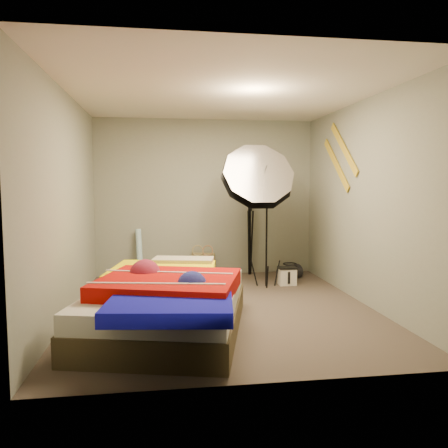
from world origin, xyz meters
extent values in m
plane|color=#4B423A|center=(0.00, 0.00, 0.00)|extent=(4.00, 4.00, 0.00)
plane|color=silver|center=(0.00, 0.00, 2.50)|extent=(4.00, 4.00, 0.00)
plane|color=gray|center=(0.00, 2.00, 1.25)|extent=(3.50, 0.00, 3.50)
plane|color=gray|center=(0.00, -2.00, 1.25)|extent=(3.50, 0.00, 3.50)
plane|color=gray|center=(-1.75, 0.00, 1.25)|extent=(0.00, 4.00, 4.00)
plane|color=gray|center=(1.75, 0.00, 1.25)|extent=(0.00, 4.00, 4.00)
cube|color=tan|center=(-0.05, 1.90, 0.18)|extent=(0.39, 0.24, 0.38)
cylinder|color=#60B7DB|center=(-1.06, 1.83, 0.39)|extent=(0.14, 0.24, 0.78)
cube|color=white|center=(1.10, 1.05, 0.12)|extent=(0.25, 0.18, 0.24)
cylinder|color=black|center=(1.25, 1.42, 0.11)|extent=(0.42, 0.35, 0.22)
cube|color=gold|center=(1.73, 0.60, 1.95)|extent=(0.02, 0.91, 0.78)
cube|color=gold|center=(1.73, 0.85, 1.75)|extent=(0.02, 0.91, 0.78)
cube|color=#4B3F29|center=(-0.66, -0.73, 0.13)|extent=(1.85, 2.30, 0.26)
cube|color=silver|center=(-0.66, -0.73, 0.35)|extent=(1.80, 2.25, 0.18)
cube|color=#FCEA01|center=(-0.70, -0.25, 0.48)|extent=(1.26, 1.14, 0.14)
cube|color=#B60C07|center=(-0.65, -0.89, 0.50)|extent=(1.53, 1.39, 0.16)
cube|color=#1212CD|center=(-0.65, -1.51, 0.47)|extent=(1.11, 0.94, 0.12)
cube|color=#C5868A|center=(-0.46, 0.11, 0.52)|extent=(0.76, 0.46, 0.14)
cylinder|color=black|center=(0.78, 1.01, 0.82)|extent=(0.03, 0.03, 1.64)
cube|color=black|center=(0.78, 1.01, 1.59)|extent=(0.07, 0.07, 0.10)
cone|color=silver|center=(0.60, 0.89, 1.54)|extent=(1.24, 0.93, 1.21)
cylinder|color=black|center=(0.71, 1.87, 0.52)|extent=(0.04, 0.04, 1.04)
cube|color=black|center=(0.71, 1.87, 1.10)|extent=(0.07, 0.07, 0.11)
camera|label=1|loc=(-0.71, -5.04, 1.48)|focal=35.00mm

